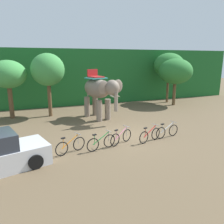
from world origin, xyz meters
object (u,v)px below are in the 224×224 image
object	(u,v)px
tree_far_right	(176,72)
bike_red	(150,135)
bike_pink	(121,137)
tree_right	(48,70)
bike_green	(101,142)
tree_center	(169,65)
bike_white	(167,131)
bike_orange	(71,146)
tree_center_right	(8,75)
elephant	(99,91)

from	to	relation	value
tree_far_right	bike_red	xyz separation A→B (m)	(-7.53, -8.19, -2.97)
bike_pink	tree_right	bearing A→B (deg)	111.09
bike_green	bike_red	distance (m)	2.91
tree_center	bike_pink	distance (m)	13.77
tree_right	bike_white	bearing A→B (deg)	-52.50
bike_orange	bike_white	xyz separation A→B (m)	(5.78, 0.23, 0.00)
tree_center_right	tree_far_right	world-z (taller)	tree_far_right
bike_green	bike_pink	xyz separation A→B (m)	(1.26, 0.36, 0.00)
tree_far_right	bike_red	bearing A→B (deg)	-132.59
tree_right	bike_pink	xyz separation A→B (m)	(2.98, -7.72, -3.32)
bike_orange	bike_pink	size ratio (longest dim) A/B	1.02
tree_right	bike_red	bearing A→B (deg)	-59.92
tree_center	bike_orange	size ratio (longest dim) A/B	3.24
bike_red	tree_far_right	bearing A→B (deg)	47.41
tree_right	bike_orange	xyz separation A→B (m)	(0.16, -7.97, -3.32)
bike_white	tree_center_right	bearing A→B (deg)	137.27
bike_red	bike_white	xyz separation A→B (m)	(1.31, 0.25, 0.00)
tree_far_right	bike_white	size ratio (longest dim) A/B	2.72
tree_right	tree_far_right	world-z (taller)	tree_right
tree_far_right	bike_red	world-z (taller)	tree_far_right
tree_right	bike_pink	world-z (taller)	tree_right
tree_far_right	bike_orange	world-z (taller)	tree_far_right
tree_far_right	bike_white	xyz separation A→B (m)	(-6.22, -7.94, -2.97)
bike_pink	tree_center_right	bearing A→B (deg)	125.81
tree_far_right	bike_pink	bearing A→B (deg)	-139.18
tree_far_right	elephant	size ratio (longest dim) A/B	1.09
tree_right	tree_center	xyz separation A→B (m)	(12.38, 1.71, 0.21)
bike_red	tree_center	bearing A→B (deg)	51.32
bike_green	bike_pink	size ratio (longest dim) A/B	1.07
bike_pink	bike_white	distance (m)	2.96
tree_center	bike_orange	xyz separation A→B (m)	(-12.22, -9.67, -3.53)
tree_far_right	tree_center_right	bearing A→B (deg)	179.17
elephant	bike_orange	xyz separation A→B (m)	(-3.32, -5.71, -1.82)
bike_green	bike_red	xyz separation A→B (m)	(2.91, 0.10, 0.00)
bike_red	bike_orange	bearing A→B (deg)	179.79
tree_right	bike_red	size ratio (longest dim) A/B	3.06
tree_right	tree_far_right	size ratio (longest dim) A/B	1.08
tree_right	tree_center	world-z (taller)	tree_center
tree_center	bike_green	xyz separation A→B (m)	(-10.66, -9.79, -3.53)
bike_white	tree_far_right	bearing A→B (deg)	51.95
bike_red	bike_white	bearing A→B (deg)	10.64
tree_center	elephant	xyz separation A→B (m)	(-8.90, -3.96, -1.72)
bike_orange	bike_green	distance (m)	1.56
tree_center	tree_center_right	bearing A→B (deg)	-175.21
bike_red	tree_right	bearing A→B (deg)	120.08
bike_orange	bike_white	size ratio (longest dim) A/B	0.94
bike_orange	bike_pink	bearing A→B (deg)	5.02
elephant	bike_pink	world-z (taller)	elephant
tree_far_right	tree_center	distance (m)	1.62
tree_center	elephant	bearing A→B (deg)	-156.00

